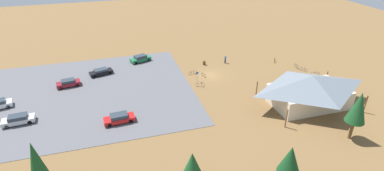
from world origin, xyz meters
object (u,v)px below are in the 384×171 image
Objects in this scene: bike_pavilion at (310,89)px; car_black_front_row at (101,72)px; bicycle_purple_yard_right at (304,69)px; car_green_back_corner at (140,58)px; bicycle_green_trailside at (296,66)px; car_silver_near_entry at (18,119)px; pine_far_west at (358,108)px; bicycle_orange_edge_south at (314,80)px; pine_midwest at (192,166)px; bicycle_yellow_yard_front at (305,81)px; bicycle_white_lone_east at (200,85)px; pine_mideast at (38,166)px; bicycle_teal_mid_cluster at (316,74)px; trash_bin at (204,63)px; car_red_far_end at (119,118)px; lot_sign at (197,75)px; bicycle_red_near_porch at (193,73)px; car_maroon_aisle_side at (68,83)px; bicycle_black_lone_west at (275,60)px; bicycle_silver_back_row at (204,75)px; visitor_near_lot at (225,59)px; pine_center at (290,160)px.

bike_pavilion reaches higher than car_black_front_row.
car_green_back_corner is at bearing -24.51° from bicycle_purple_yard_right.
car_silver_near_entry reaches higher than bicycle_green_trailside.
pine_far_west is 44.37m from car_green_back_corner.
bicycle_orange_edge_south is 42.96m from car_black_front_row.
pine_midwest is 30.29m from car_silver_near_entry.
bicycle_white_lone_east reaches higher than bicycle_yellow_yard_front.
pine_mideast reaches higher than bicycle_teal_mid_cluster.
trash_bin is 0.19× the size of car_red_far_end.
bicycle_purple_yard_right is at bearing -175.58° from car_silver_near_entry.
car_red_far_end is (6.37, 22.97, -0.03)m from car_green_back_corner.
bike_pavilion reaches higher than bicycle_teal_mid_cluster.
bicycle_orange_edge_south is at bearing 163.30° from lot_sign.
pine_far_west is 18.22m from bicycle_yellow_yard_front.
pine_midwest is 31.48m from bicycle_red_near_porch.
bicycle_yellow_yard_front is 36.20m from car_red_far_end.
bicycle_orange_edge_south is at bearing 179.11° from car_silver_near_entry.
bicycle_yellow_yard_front is (-20.31, 6.20, -1.06)m from lot_sign.
lot_sign is 0.46× the size of car_silver_near_entry.
pine_far_west is 1.67× the size of car_maroon_aisle_side.
trash_bin is at bearing -110.61° from pine_midwest.
bicycle_black_lone_west is at bearing -87.30° from bicycle_yellow_yard_front.
bicycle_silver_back_row is (13.70, -15.24, -2.73)m from bike_pavilion.
bicycle_yellow_yard_front is 45.84m from car_maroon_aisle_side.
car_silver_near_entry is at bearing -43.52° from pine_midwest.
pine_far_west is at bearing 157.02° from car_red_far_end.
bicycle_purple_yard_right is at bearing 171.94° from car_maroon_aisle_side.
car_maroon_aisle_side is (8.43, -14.86, -0.02)m from car_red_far_end.
visitor_near_lot is (-32.92, -1.96, 0.22)m from car_maroon_aisle_side.
car_maroon_aisle_side is at bearing -35.26° from pine_far_west.
pine_center is 14.95m from pine_far_west.
bicycle_purple_yard_right is 0.89× the size of bicycle_orange_edge_south.
pine_far_west is (-39.94, -0.52, -0.53)m from pine_mideast.
car_black_front_row is (41.18, -10.25, 0.32)m from bicycle_purple_yard_right.
car_green_back_corner is at bearing -32.15° from bicycle_orange_edge_south.
car_green_back_corner is at bearing -152.44° from car_black_front_row.
bicycle_silver_back_row is 8.64m from visitor_near_lot.
car_green_back_corner is at bearing -89.25° from pine_midwest.
car_green_back_corner is 16.88m from car_maroon_aisle_side.
bicycle_green_trailside is at bearing 174.03° from car_maroon_aisle_side.
trash_bin is 5.54m from bicycle_red_near_porch.
bicycle_purple_yard_right is at bearing 155.49° from car_green_back_corner.
bicycle_silver_back_row is 4.41m from bicycle_white_lone_east.
bicycle_white_lone_east is at bearing -11.35° from bicycle_orange_edge_south.
bike_pavilion reaches higher than car_silver_near_entry.
bicycle_yellow_yard_front is 0.29× the size of car_red_far_end.
bicycle_green_trailside is at bearing -106.21° from pine_far_west.
pine_midwest is 1.23× the size of car_red_far_end.
pine_mideast reaches higher than car_silver_near_entry.
lot_sign reaches higher than car_black_front_row.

